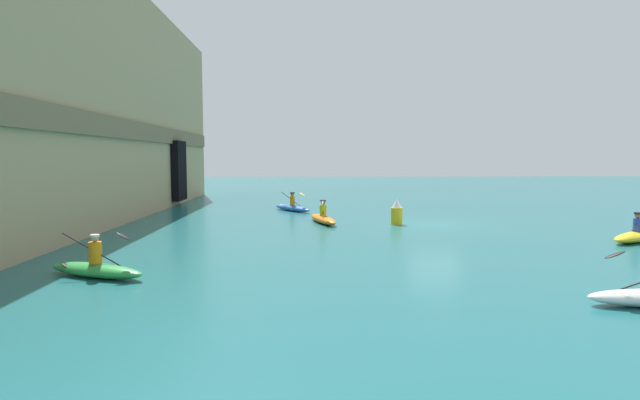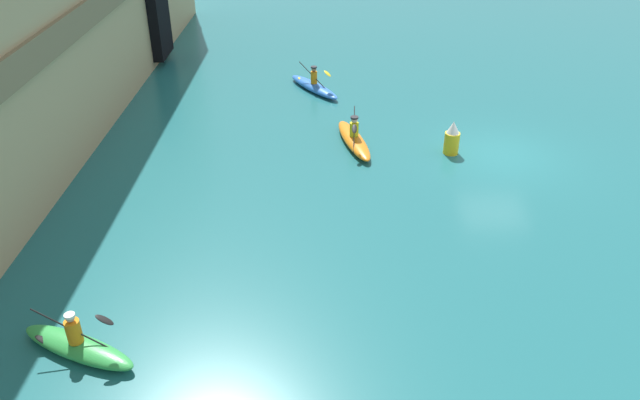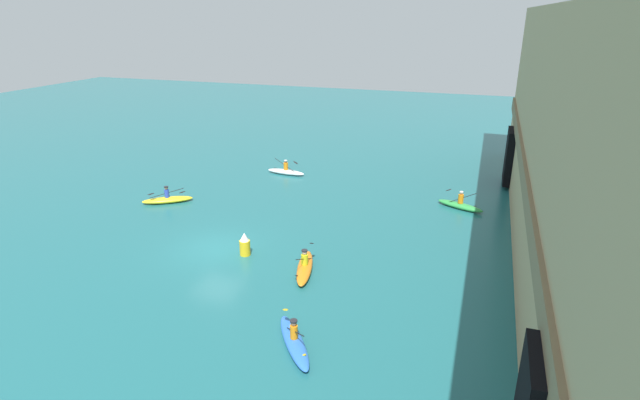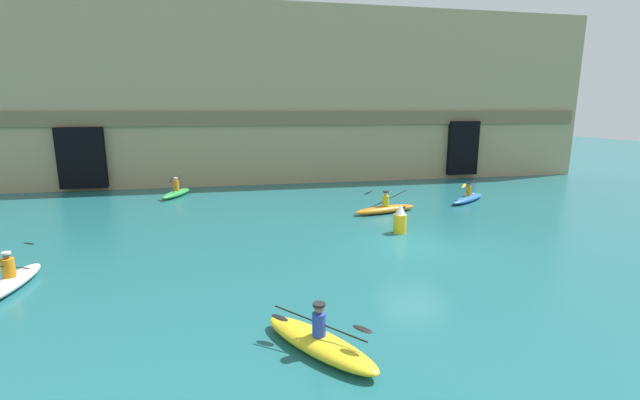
% 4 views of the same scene
% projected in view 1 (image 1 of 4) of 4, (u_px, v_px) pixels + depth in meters
% --- Properties ---
extents(ground_plane, '(120.00, 120.00, 0.00)m').
position_uv_depth(ground_plane, '(435.00, 225.00, 24.07)').
color(ground_plane, '#1E6066').
extents(cliff_bluff, '(45.24, 7.42, 12.18)m').
position_uv_depth(cliff_bluff, '(7.00, 88.00, 20.41)').
color(cliff_bluff, tan).
rests_on(cliff_bluff, ground).
extents(kayak_yellow, '(2.49, 3.16, 1.14)m').
position_uv_depth(kayak_yellow, '(637.00, 236.00, 19.19)').
color(kayak_yellow, yellow).
rests_on(kayak_yellow, ground).
extents(kayak_orange, '(3.60, 1.57, 1.19)m').
position_uv_depth(kayak_orange, '(323.00, 218.00, 24.66)').
color(kayak_orange, orange).
rests_on(kayak_orange, ground).
extents(kayak_blue, '(3.28, 2.61, 1.16)m').
position_uv_depth(kayak_blue, '(292.00, 207.00, 30.18)').
color(kayak_blue, blue).
rests_on(kayak_blue, ground).
extents(kayak_green, '(1.88, 3.12, 1.25)m').
position_uv_depth(kayak_green, '(96.00, 268.00, 13.50)').
color(kayak_green, green).
rests_on(kayak_green, ground).
extents(marker_buoy, '(0.55, 0.55, 1.26)m').
position_uv_depth(marker_buoy, '(397.00, 212.00, 24.10)').
color(marker_buoy, yellow).
rests_on(marker_buoy, ground).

